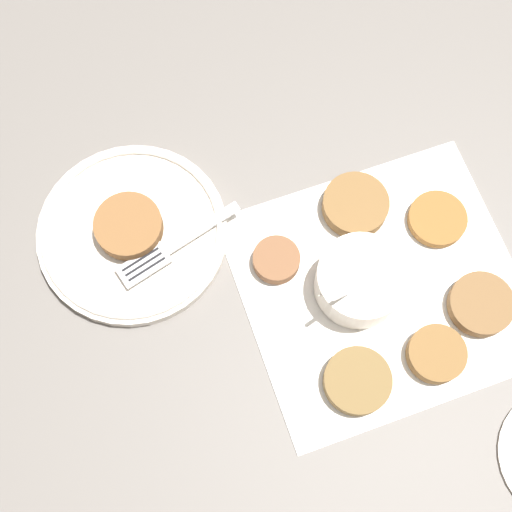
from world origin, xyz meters
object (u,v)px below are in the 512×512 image
at_px(sauce_bowl, 364,283).
at_px(fritter_on_plate, 129,226).
at_px(fork, 167,250).
at_px(serving_plate, 132,232).

bearing_deg(sauce_bowl, fritter_on_plate, -38.47).
bearing_deg(fritter_on_plate, fork, 124.79).
bearing_deg(serving_plate, fork, 124.65).
relative_size(fritter_on_plate, fork, 0.49).
xyz_separation_m(sauce_bowl, serving_plate, (0.22, -0.17, -0.02)).
distance_m(sauce_bowl, fritter_on_plate, 0.28).
relative_size(serving_plate, fork, 1.39).
height_order(serving_plate, fritter_on_plate, fritter_on_plate).
bearing_deg(fritter_on_plate, serving_plate, 130.48).
height_order(sauce_bowl, serving_plate, sauce_bowl).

